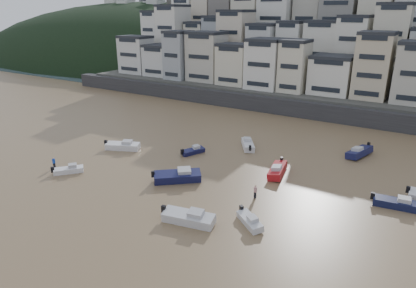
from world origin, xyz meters
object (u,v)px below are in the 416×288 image
Objects in this scene: boat_j at (68,169)px; person_pink at (255,192)px; boat_h at (248,143)px; person_blue at (54,163)px; boat_d at (396,202)px; boat_e at (278,169)px; boat_i at (360,151)px; boat_c at (177,175)px; boat_b at (250,220)px; boat_f at (193,150)px; boat_k at (123,145)px; boat_a at (188,216)px.

person_pink is at bearing -34.39° from boat_j.
person_blue is at bearing 105.07° from boat_h.
boat_j is 2.50× the size of person_pink.
boat_e reaches higher than boat_d.
boat_i is at bearing 107.99° from boat_d.
boat_b is at bearing -59.73° from boat_c.
boat_b is 13.66m from boat_c.
boat_e is at bearing 92.09° from person_pink.
boat_i is at bearing -38.04° from boat_f.
boat_k is at bearing -161.63° from boat_b.
person_pink is at bearing -33.73° from boat_c.
boat_k is (-10.92, -4.51, 0.24)m from boat_f.
boat_a is 21.98m from boat_j.
boat_f is at bearing 169.55° from boat_d.
boat_k is at bearing -46.60° from boat_i.
boat_e is at bearing 167.77° from boat_d.
boat_e is at bearing -15.82° from boat_i.
boat_b is 17.81m from boat_d.
person_pink reaches higher than boat_e.
boat_h is 20.71m from boat_k.
boat_j is at bearing 167.26° from boat_f.
person_pink reaches higher than boat_b.
boat_h is (-10.61, 21.21, 0.17)m from boat_b.
boat_e is at bearing 28.07° from person_blue.
boat_j is 3.05m from person_blue.
boat_a is 3.60× the size of person_pink.
boat_f is 9.44m from boat_h.
boat_j is (-33.55, -28.41, -0.26)m from boat_i.
boat_d is 3.13× the size of person_pink.
boat_i reaches higher than boat_f.
boat_a is 20.59m from boat_f.
boat_j is 0.72× the size of boat_k.
boat_d is at bearing 23.83° from person_pink.
person_blue reaches higher than boat_f.
boat_k reaches higher than boat_b.
boat_c reaches higher than boat_k.
person_pink is (25.55, 7.06, 0.28)m from boat_j.
boat_k is 3.49× the size of person_blue.
person_blue is 1.00× the size of person_pink.
boat_b reaches higher than boat_f.
person_blue is (-36.58, -28.48, 0.02)m from boat_i.
boat_j is 2.50× the size of person_blue.
boat_c is at bearing -173.42° from person_pink.
boat_f is at bearing -102.06° from boat_e.
boat_d is 0.90× the size of boat_k.
boat_i is 3.58× the size of person_pink.
boat_h is (6.24, 7.08, 0.19)m from boat_f.
boat_a reaches higher than boat_k.
boat_k is (-0.15, 10.90, 0.23)m from boat_j.
boat_c is at bearing -161.93° from boat_b.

